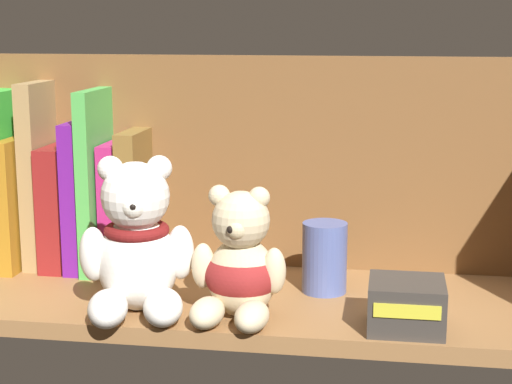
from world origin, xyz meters
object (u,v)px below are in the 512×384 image
object	(u,v)px
book_1	(26,200)
pillar_candle	(324,257)
teddy_bear_larger	(137,247)
small_product_box	(406,305)
book_2	(41,174)
book_6	(118,205)
book_0	(3,177)
book_5	(100,179)
book_3	(64,205)
book_7	(137,200)
book_4	(84,194)
teddy_bear_smaller	(238,267)

from	to	relation	value
book_1	pillar_candle	size ratio (longest dim) A/B	2.02
teddy_bear_larger	small_product_box	bearing A→B (deg)	-1.18
book_2	book_6	distance (cm)	11.33
book_0	book_5	bearing A→B (deg)	0.00
book_0	book_3	distance (cm)	9.26
book_2	book_7	distance (cm)	13.72
book_4	book_5	xyz separation A→B (cm)	(2.28, 0.00, 2.11)
teddy_bear_smaller	pillar_candle	world-z (taller)	teddy_bear_smaller
pillar_candle	book_5	bearing A→B (deg)	168.29
book_6	teddy_bear_smaller	world-z (taller)	book_6
book_7	pillar_candle	world-z (taller)	book_7
book_3	small_product_box	bearing A→B (deg)	-21.13
book_4	small_product_box	bearing A→B (deg)	-22.47
book_6	teddy_bear_larger	xyz separation A→B (cm)	(7.88, -17.07, -0.84)
book_6	pillar_candle	bearing A→B (deg)	-12.63
book_7	book_4	bearing A→B (deg)	180.00
book_0	book_4	distance (cm)	11.69
teddy_bear_larger	teddy_bear_smaller	distance (cm)	11.83
book_0	small_product_box	size ratio (longest dim) A/B	2.90
teddy_bear_larger	pillar_candle	xyz separation A→B (cm)	(20.51, 10.71, -3.34)
book_0	teddy_bear_smaller	size ratio (longest dim) A/B	1.58
book_2	teddy_bear_larger	size ratio (longest dim) A/B	1.38
book_2	book_4	size ratio (longest dim) A/B	1.25
book_6	book_7	distance (cm)	2.84
book_0	teddy_bear_larger	distance (cm)	29.75
teddy_bear_larger	teddy_bear_smaller	world-z (taller)	teddy_bear_larger
book_6	teddy_bear_smaller	distance (cm)	26.12
book_6	book_4	bearing A→B (deg)	180.00
book_4	book_6	bearing A→B (deg)	0.00
small_product_box	book_5	bearing A→B (deg)	156.41
book_0	pillar_candle	size ratio (longest dim) A/B	2.72
book_4	book_6	world-z (taller)	book_4
book_1	teddy_bear_larger	size ratio (longest dim) A/B	0.98
book_1	book_4	world-z (taller)	book_4
book_6	teddy_bear_smaller	bearing A→B (deg)	-41.12
book_0	teddy_bear_larger	size ratio (longest dim) A/B	1.31
book_2	teddy_bear_smaller	world-z (taller)	book_2
book_1	pillar_candle	xyz separation A→B (cm)	(41.46, -6.36, -4.45)
book_4	small_product_box	world-z (taller)	book_4
book_6	teddy_bear_larger	distance (cm)	18.82
teddy_bear_larger	teddy_bear_smaller	xyz separation A→B (cm)	(11.70, -0.02, -1.79)
teddy_bear_larger	small_product_box	world-z (taller)	teddy_bear_larger
book_1	book_5	size ratio (longest dim) A/B	0.73
book_3	teddy_bear_larger	distance (cm)	23.04
book_7	pillar_candle	size ratio (longest dim) A/B	2.15
book_5	book_6	size ratio (longest dim) A/B	1.41
book_1	pillar_candle	world-z (taller)	book_1
teddy_bear_smaller	book_6	bearing A→B (deg)	138.88
book_4	pillar_candle	xyz separation A→B (cm)	(32.99, -6.36, -5.59)
pillar_candle	book_0	bearing A→B (deg)	171.87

